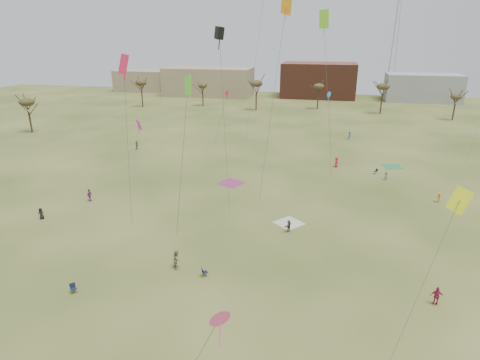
% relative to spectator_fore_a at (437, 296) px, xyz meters
% --- Properties ---
extents(ground, '(260.00, 260.00, 0.00)m').
position_rel_spectator_fore_a_xyz_m(ground, '(-19.82, 0.01, -0.86)').
color(ground, '#344A17').
rests_on(ground, ground).
extents(spectator_fore_a, '(1.03, 0.48, 1.72)m').
position_rel_spectator_fore_a_xyz_m(spectator_fore_a, '(0.00, 0.00, 0.00)').
color(spectator_fore_a, '#A91D4C').
rests_on(spectator_fore_a, ground).
extents(spectator_fore_b, '(0.91, 1.07, 1.93)m').
position_rel_spectator_fore_a_xyz_m(spectator_fore_b, '(-23.63, 0.62, 0.11)').
color(spectator_fore_b, olive).
rests_on(spectator_fore_b, ground).
extents(spectator_fore_c, '(1.00, 1.41, 1.46)m').
position_rel_spectator_fore_a_xyz_m(spectator_fore_c, '(-13.72, 10.75, -0.13)').
color(spectator_fore_c, brown).
rests_on(spectator_fore_c, ground).
extents(flyer_mid_a, '(0.82, 0.64, 1.47)m').
position_rel_spectator_fore_a_xyz_m(flyer_mid_a, '(-44.20, 7.47, -0.12)').
color(flyer_mid_a, black).
rests_on(flyer_mid_a, ground).
extents(flyer_mid_b, '(0.72, 1.03, 1.45)m').
position_rel_spectator_fore_a_xyz_m(flyer_mid_b, '(5.39, 23.96, -0.13)').
color(flyer_mid_b, orange).
rests_on(flyer_mid_b, ground).
extents(spectator_mid_d, '(0.44, 1.04, 1.78)m').
position_rel_spectator_fore_a_xyz_m(spectator_mid_d, '(-41.51, 13.93, 0.03)').
color(spectator_mid_d, '#9C419A').
rests_on(spectator_mid_d, ground).
extents(spectator_mid_e, '(0.91, 0.87, 1.49)m').
position_rel_spectator_fore_a_xyz_m(spectator_mid_e, '(-0.61, 31.66, -0.12)').
color(spectator_mid_e, '#BABABA').
rests_on(spectator_mid_e, ground).
extents(flyer_far_a, '(1.06, 1.53, 1.59)m').
position_rel_spectator_fore_a_xyz_m(flyer_far_a, '(-47.32, 40.17, -0.06)').
color(flyer_far_a, '#236A2C').
rests_on(flyer_far_a, ground).
extents(flyer_far_b, '(0.84, 1.02, 1.78)m').
position_rel_spectator_fore_a_xyz_m(flyer_far_b, '(-8.27, 36.87, 0.03)').
color(flyer_far_b, red).
rests_on(flyer_far_b, ground).
extents(flyer_far_c, '(1.05, 1.26, 1.69)m').
position_rel_spectator_fore_a_xyz_m(flyer_far_c, '(-5.47, 57.75, -0.01)').
color(flyer_far_c, '#1F5390').
rests_on(flyer_far_c, ground).
extents(blanket_cream, '(4.12, 4.12, 0.03)m').
position_rel_spectator_fore_a_xyz_m(blanket_cream, '(-13.90, 12.99, -0.86)').
color(blanket_cream, silver).
rests_on(blanket_cream, ground).
extents(blanket_plum, '(4.48, 4.48, 0.03)m').
position_rel_spectator_fore_a_xyz_m(blanket_plum, '(-24.15, 25.10, -0.86)').
color(blanket_plum, '#9A2F6F').
rests_on(blanket_plum, ground).
extents(blanket_olive, '(3.71, 3.71, 0.03)m').
position_rel_spectator_fore_a_xyz_m(blanket_olive, '(1.29, 39.15, -0.86)').
color(blanket_olive, '#2F834E').
rests_on(blanket_olive, ground).
extents(camp_chair_left, '(0.74, 0.74, 0.87)m').
position_rel_spectator_fore_a_xyz_m(camp_chair_left, '(-31.20, -5.26, -0.60)').
color(camp_chair_left, '#121B33').
rests_on(camp_chair_left, ground).
extents(camp_chair_center, '(0.74, 0.73, 0.87)m').
position_rel_spectator_fore_a_xyz_m(camp_chair_center, '(-20.54, -0.19, -0.60)').
color(camp_chair_center, '#141638').
rests_on(camp_chair_center, ground).
extents(camp_chair_right, '(0.72, 0.71, 0.87)m').
position_rel_spectator_fore_a_xyz_m(camp_chair_right, '(-1.92, 34.57, -0.60)').
color(camp_chair_right, '#121C33').
rests_on(camp_chair_right, ground).
extents(kites_aloft, '(57.81, 62.00, 27.88)m').
position_rel_spectator_fore_a_xyz_m(kites_aloft, '(-20.19, 28.31, 20.09)').
color(kites_aloft, red).
rests_on(kites_aloft, ground).
extents(tree_line, '(117.44, 49.32, 8.91)m').
position_rel_spectator_fore_a_xyz_m(tree_line, '(-22.66, 79.14, 6.23)').
color(tree_line, '#3A2B1E').
rests_on(tree_line, ground).
extents(building_tan, '(32.00, 14.00, 10.00)m').
position_rel_spectator_fore_a_xyz_m(building_tan, '(-54.82, 115.01, 4.14)').
color(building_tan, '#937F60').
rests_on(building_tan, ground).
extents(building_brick, '(26.00, 16.00, 12.00)m').
position_rel_spectator_fore_a_xyz_m(building_brick, '(-14.82, 120.01, 5.14)').
color(building_brick, brown).
rests_on(building_brick, ground).
extents(building_grey, '(24.00, 12.00, 9.00)m').
position_rel_spectator_fore_a_xyz_m(building_grey, '(20.18, 118.01, 3.64)').
color(building_grey, gray).
rests_on(building_grey, ground).
extents(building_tan_west, '(20.00, 12.00, 8.00)m').
position_rel_spectator_fore_a_xyz_m(building_tan_west, '(-84.82, 122.01, 3.14)').
color(building_tan_west, '#937F60').
rests_on(building_tan_west, ground).
extents(radio_tower, '(1.51, 1.72, 41.00)m').
position_rel_spectator_fore_a_xyz_m(radio_tower, '(10.18, 125.01, 18.35)').
color(radio_tower, '#9EA3A8').
rests_on(radio_tower, ground).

